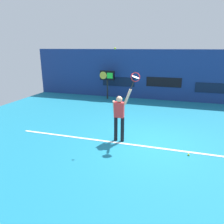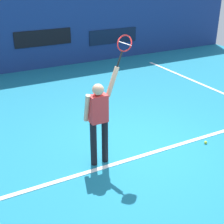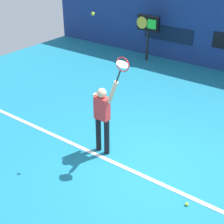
% 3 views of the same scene
% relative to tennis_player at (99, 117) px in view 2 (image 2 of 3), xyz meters
% --- Properties ---
extents(ground_plane, '(18.00, 18.00, 0.00)m').
position_rel_tennis_player_xyz_m(ground_plane, '(1.05, 0.15, -1.01)').
color(ground_plane, teal).
extents(back_wall, '(18.00, 0.20, 3.20)m').
position_rel_tennis_player_xyz_m(back_wall, '(1.05, 7.06, 0.59)').
color(back_wall, navy).
rests_on(back_wall, ground_plane).
extents(sponsor_banner_center, '(2.20, 0.03, 0.60)m').
position_rel_tennis_player_xyz_m(sponsor_banner_center, '(1.05, 6.94, 0.17)').
color(sponsor_banner_center, black).
extents(sponsor_banner_starboard, '(2.20, 0.03, 0.60)m').
position_rel_tennis_player_xyz_m(sponsor_banner_starboard, '(4.05, 6.94, -0.05)').
color(sponsor_banner_starboard, '#0C1933').
extents(court_baseline, '(10.00, 0.10, 0.01)m').
position_rel_tennis_player_xyz_m(court_baseline, '(1.05, -0.22, -1.00)').
color(court_baseline, white).
rests_on(court_baseline, ground_plane).
extents(court_sideline, '(0.10, 7.00, 0.01)m').
position_rel_tennis_player_xyz_m(court_sideline, '(5.12, 2.15, -1.00)').
color(court_sideline, white).
rests_on(court_sideline, ground_plane).
extents(tennis_player, '(0.69, 0.31, 1.97)m').
position_rel_tennis_player_xyz_m(tennis_player, '(0.00, 0.00, 0.00)').
color(tennis_player, black).
rests_on(tennis_player, ground_plane).
extents(tennis_racket, '(0.40, 0.27, 0.63)m').
position_rel_tennis_player_xyz_m(tennis_racket, '(0.53, -0.00, 1.33)').
color(tennis_racket, black).
extents(spare_ball, '(0.07, 0.07, 0.07)m').
position_rel_tennis_player_xyz_m(spare_ball, '(2.43, -0.46, -0.98)').
color(spare_ball, '#CCE033').
rests_on(spare_ball, ground_plane).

